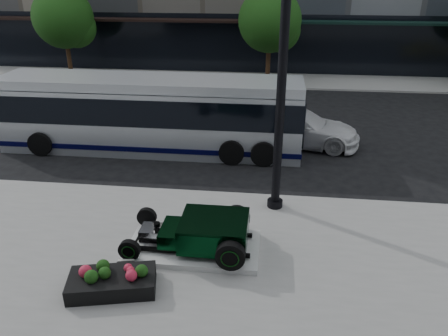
# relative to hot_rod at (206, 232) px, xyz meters

# --- Properties ---
(ground) EXTENTS (120.00, 120.00, 0.00)m
(ground) POSITION_rel_hot_rod_xyz_m (0.11, 5.29, -0.70)
(ground) COLOR black
(ground) RESTS_ON ground
(sidewalk_far) EXTENTS (70.00, 4.00, 0.12)m
(sidewalk_far) POSITION_rel_hot_rod_xyz_m (0.11, 19.29, -0.64)
(sidewalk_far) COLOR gray
(sidewalk_far) RESTS_ON ground
(street_trees) EXTENTS (29.80, 3.80, 5.70)m
(street_trees) POSITION_rel_hot_rod_xyz_m (1.26, 18.37, 3.07)
(street_trees) COLOR black
(street_trees) RESTS_ON sidewalk_far
(display_plinth) EXTENTS (3.40, 1.80, 0.15)m
(display_plinth) POSITION_rel_hot_rod_xyz_m (-0.33, -0.00, -0.50)
(display_plinth) COLOR silver
(display_plinth) RESTS_ON sidewalk_near
(hot_rod) EXTENTS (3.22, 2.00, 0.81)m
(hot_rod) POSITION_rel_hot_rod_xyz_m (0.00, 0.00, 0.00)
(hot_rod) COLOR black
(hot_rod) RESTS_ON display_plinth
(info_plaque) EXTENTS (0.45, 0.37, 0.31)m
(info_plaque) POSITION_rel_hot_rod_xyz_m (-1.82, -1.03, -0.45)
(info_plaque) COLOR silver
(info_plaque) RESTS_ON sidewalk_near
(lamppost) EXTENTS (0.47, 0.47, 8.58)m
(lamppost) POSITION_rel_hot_rod_xyz_m (1.75, 2.54, 3.39)
(lamppost) COLOR black
(lamppost) RESTS_ON sidewalk_near
(flower_planter) EXTENTS (2.11, 1.38, 0.63)m
(flower_planter) POSITION_rel_hot_rod_xyz_m (-1.90, -1.75, -0.35)
(flower_planter) COLOR black
(flower_planter) RESTS_ON sidewalk_near
(transit_bus) EXTENTS (12.12, 2.88, 2.92)m
(transit_bus) POSITION_rel_hot_rod_xyz_m (-3.31, 7.09, 0.79)
(transit_bus) COLOR silver
(transit_bus) RESTS_ON ground
(white_sedan) EXTENTS (5.51, 2.94, 1.52)m
(white_sedan) POSITION_rel_hot_rod_xyz_m (2.56, 8.25, 0.06)
(white_sedan) COLOR white
(white_sedan) RESTS_ON ground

